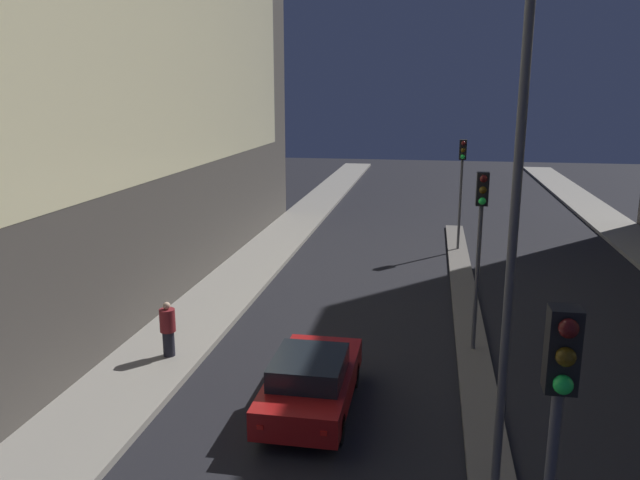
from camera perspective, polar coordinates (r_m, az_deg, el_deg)
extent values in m
cube|color=#66605B|center=(20.48, 13.45, -7.63)|extent=(0.91, 30.16, 0.14)
cube|color=black|center=(6.88, 21.28, -9.33)|extent=(0.32, 0.28, 0.90)
sphere|color=#4C0F0F|center=(6.61, 21.79, -7.52)|extent=(0.20, 0.20, 0.20)
sphere|color=#4C380A|center=(6.72, 21.56, -9.91)|extent=(0.20, 0.20, 0.20)
sphere|color=#1EEA4C|center=(6.84, 21.34, -12.23)|extent=(0.20, 0.20, 0.20)
cylinder|color=#4C4C51|center=(17.92, 14.16, -3.47)|extent=(0.12, 0.12, 4.15)
cube|color=black|center=(17.37, 14.63, 4.53)|extent=(0.32, 0.28, 0.90)
sphere|color=#4C0F0F|center=(17.15, 14.73, 5.43)|extent=(0.20, 0.20, 0.20)
sphere|color=#4C380A|center=(17.20, 14.67, 4.44)|extent=(0.20, 0.20, 0.20)
sphere|color=#1EEA4C|center=(17.24, 14.62, 3.46)|extent=(0.20, 0.20, 0.20)
cylinder|color=#4C4C51|center=(29.43, 12.68, 3.15)|extent=(0.12, 0.12, 4.15)
cube|color=black|center=(29.10, 12.93, 8.05)|extent=(0.32, 0.28, 0.90)
sphere|color=#4C0F0F|center=(28.90, 12.98, 8.61)|extent=(0.20, 0.20, 0.20)
sphere|color=#4C380A|center=(28.92, 12.95, 8.02)|extent=(0.20, 0.20, 0.20)
sphere|color=#1EEA4C|center=(28.95, 12.92, 7.43)|extent=(0.20, 0.20, 0.20)
cylinder|color=#4C4C51|center=(10.89, 17.13, -1.17)|extent=(0.16, 0.16, 9.05)
cube|color=maroon|center=(14.94, -0.76, -13.01)|extent=(1.87, 4.28, 0.65)
cube|color=black|center=(14.41, -1.01, -11.53)|extent=(1.59, 1.93, 0.50)
cube|color=red|center=(13.23, -5.49, -16.67)|extent=(0.14, 0.04, 0.10)
cube|color=red|center=(12.97, 0.36, -17.25)|extent=(0.14, 0.04, 0.10)
cylinder|color=black|center=(16.41, -2.76, -11.75)|extent=(0.22, 0.64, 0.64)
cylinder|color=black|center=(16.15, 3.10, -12.19)|extent=(0.22, 0.64, 0.64)
cylinder|color=black|center=(14.12, -5.24, -16.24)|extent=(0.22, 0.64, 0.64)
cylinder|color=black|center=(13.82, 1.68, -16.89)|extent=(0.22, 0.64, 0.64)
cylinder|color=black|center=(17.91, -13.66, -9.16)|extent=(0.32, 0.32, 0.71)
cylinder|color=maroon|center=(17.66, -13.78, -7.14)|extent=(0.43, 0.43, 0.63)
sphere|color=beige|center=(17.52, -13.86, -5.86)|extent=(0.21, 0.21, 0.21)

